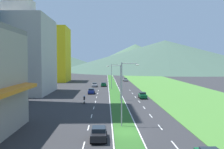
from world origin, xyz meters
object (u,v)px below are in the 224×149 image
(car_5, at_px, (125,80))
(car_6, at_px, (99,133))
(car_1, at_px, (143,95))
(motorcycle_rider, at_px, (84,100))
(street_lamp_mid, at_px, (119,80))
(car_2, at_px, (104,84))
(street_lamp_near, at_px, (124,90))
(street_lamp_far, at_px, (112,75))
(car_3, at_px, (95,85))
(car_4, at_px, (91,91))

(car_5, bearing_deg, car_6, -6.43)
(car_1, height_order, motorcycle_rider, motorcycle_rider)
(street_lamp_mid, height_order, car_2, street_lamp_mid)
(street_lamp_near, relative_size, street_lamp_mid, 1.08)
(street_lamp_far, distance_m, car_2, 10.37)
(car_3, xyz_separation_m, car_6, (3.44, -62.89, 0.05))
(car_3, height_order, car_5, car_3)
(street_lamp_near, distance_m, car_5, 83.55)
(motorcycle_rider, bearing_deg, street_lamp_near, -159.44)
(street_lamp_mid, xyz_separation_m, car_3, (-7.34, 32.03, -4.23))
(car_1, bearing_deg, car_4, -125.32)
(street_lamp_mid, xyz_separation_m, car_4, (-7.35, 12.07, -4.22))
(street_lamp_mid, height_order, car_4, street_lamp_mid)
(car_4, bearing_deg, car_1, -125.32)
(car_5, height_order, motorcycle_rider, motorcycle_rider)
(car_2, height_order, car_6, car_6)
(street_lamp_far, distance_m, car_1, 23.74)
(car_3, distance_m, car_6, 62.98)
(car_4, distance_m, car_5, 48.34)
(motorcycle_rider, bearing_deg, car_4, -1.82)
(car_1, xyz_separation_m, car_6, (-10.11, -33.32, 0.00))
(street_lamp_near, relative_size, street_lamp_far, 1.08)
(car_5, distance_m, car_6, 89.90)
(car_2, xyz_separation_m, car_5, (10.17, 24.78, -0.03))
(street_lamp_far, xyz_separation_m, car_6, (-2.97, -55.58, -4.12))
(street_lamp_mid, bearing_deg, car_3, 102.91)
(street_lamp_mid, relative_size, car_6, 1.93)
(street_lamp_mid, distance_m, car_3, 33.14)
(street_lamp_mid, height_order, car_5, street_lamp_mid)
(car_4, xyz_separation_m, car_5, (13.52, 46.42, -0.04))
(car_1, bearing_deg, car_6, -16.87)
(street_lamp_near, relative_size, car_1, 2.27)
(car_2, xyz_separation_m, motorcycle_rider, (-3.89, -38.76, -0.02))
(street_lamp_far, relative_size, car_4, 2.03)
(car_4, bearing_deg, car_3, -0.03)
(car_3, distance_m, car_5, 29.70)
(street_lamp_mid, bearing_deg, car_6, -97.22)
(street_lamp_mid, bearing_deg, street_lamp_far, 92.17)
(car_1, bearing_deg, car_3, -155.39)
(street_lamp_near, xyz_separation_m, car_3, (-6.80, 56.71, -4.51))
(car_1, xyz_separation_m, car_2, (-10.21, 31.24, -0.04))
(street_lamp_far, bearing_deg, car_6, -93.06)
(car_4, height_order, car_5, car_4)
(street_lamp_mid, height_order, street_lamp_far, street_lamp_far)
(car_3, height_order, motorcycle_rider, motorcycle_rider)
(street_lamp_mid, xyz_separation_m, car_1, (6.20, 2.47, -4.19))
(car_4, xyz_separation_m, car_6, (3.44, -42.92, 0.03))
(car_5, relative_size, car_6, 0.92)
(street_lamp_far, bearing_deg, car_4, -116.88)
(street_lamp_mid, bearing_deg, street_lamp_near, -91.25)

